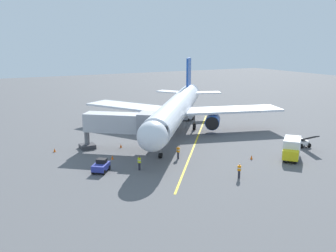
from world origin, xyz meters
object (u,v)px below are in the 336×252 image
object	(u,v)px
ground_crew_marshaller	(239,171)
belt_loader_near_nose	(302,142)
tug_starboard_side	(101,166)
safety_cone_nose_right	(121,146)
safety_cone_nose_left	(251,157)
airplane	(177,109)
jet_bridge	(125,124)
safety_cone_wing_starboard	(55,150)
ground_crew_wing_walker	(139,163)
safety_cone_wing_port	(112,157)
tug_rear_apron	(188,117)
ground_crew_loader	(178,152)
box_truck_portside	(292,148)

from	to	relation	value
ground_crew_marshaller	belt_loader_near_nose	world-z (taller)	belt_loader_near_nose
tug_starboard_side	safety_cone_nose_right	distance (m)	10.04
tug_starboard_side	safety_cone_nose_left	xyz separation A→B (m)	(-18.49, 4.37, -0.43)
airplane	jet_bridge	bearing A→B (deg)	26.88
tug_starboard_side	safety_cone_nose_left	world-z (taller)	tug_starboard_side
tug_starboard_side	safety_cone_wing_starboard	distance (m)	11.03
ground_crew_wing_walker	safety_cone_wing_port	world-z (taller)	ground_crew_wing_walker
ground_crew_wing_walker	safety_cone_wing_port	bearing A→B (deg)	-74.18
safety_cone_nose_right	safety_cone_nose_left	bearing A→B (deg)	135.48
tug_rear_apron	safety_cone_wing_port	world-z (taller)	tug_rear_apron
tug_rear_apron	safety_cone_wing_starboard	size ratio (longest dim) A/B	4.94
ground_crew_loader	safety_cone_nose_left	size ratio (longest dim) A/B	3.11
tug_rear_apron	safety_cone_wing_port	distance (m)	26.22
ground_crew_marshaller	safety_cone_nose_left	xyz separation A→B (m)	(-5.64, -4.64, -0.61)
airplane	safety_cone_nose_left	bearing A→B (deg)	95.67
airplane	safety_cone_wing_starboard	bearing A→B (deg)	5.27
safety_cone_wing_starboard	safety_cone_nose_right	bearing A→B (deg)	166.03
tug_rear_apron	safety_cone_nose_right	distance (m)	21.27
ground_crew_wing_walker	box_truck_portside	size ratio (longest dim) A/B	0.36
tug_starboard_side	tug_rear_apron	bearing A→B (deg)	-139.52
ground_crew_marshaller	safety_cone_wing_starboard	bearing A→B (deg)	-50.58
jet_bridge	tug_starboard_side	world-z (taller)	jet_bridge
belt_loader_near_nose	tug_rear_apron	xyz separation A→B (m)	(5.36, -23.01, -0.01)
ground_crew_loader	box_truck_portside	bearing A→B (deg)	152.11
ground_crew_marshaller	safety_cone_nose_right	bearing A→B (deg)	-67.20
tug_starboard_side	tug_rear_apron	xyz separation A→B (m)	(-23.38, -19.95, 0.00)
ground_crew_loader	safety_cone_nose_right	size ratio (longest dim) A/B	3.11
ground_crew_loader	safety_cone_nose_left	distance (m)	9.41
box_truck_portside	safety_cone_wing_port	xyz separation A→B (m)	(20.40, -10.44, -1.11)
ground_crew_wing_walker	tug_rear_apron	distance (m)	28.73
airplane	safety_cone_nose_right	distance (m)	12.55
ground_crew_wing_walker	ground_crew_loader	distance (m)	6.31
ground_crew_marshaller	safety_cone_nose_left	size ratio (longest dim) A/B	3.11
jet_bridge	belt_loader_near_nose	distance (m)	25.24
tug_rear_apron	belt_loader_near_nose	bearing A→B (deg)	103.12
ground_crew_marshaller	ground_crew_wing_walker	size ratio (longest dim) A/B	1.00
tug_starboard_side	jet_bridge	bearing A→B (deg)	-130.13
ground_crew_marshaller	safety_cone_nose_right	size ratio (longest dim) A/B	3.11
ground_crew_wing_walker	tug_starboard_side	xyz separation A→B (m)	(4.19, -1.43, -0.18)
ground_crew_marshaller	safety_cone_wing_port	world-z (taller)	ground_crew_marshaller
belt_loader_near_nose	tug_rear_apron	size ratio (longest dim) A/B	1.74
ground_crew_wing_walker	ground_crew_marshaller	bearing A→B (deg)	138.82
safety_cone_wing_port	safety_cone_wing_starboard	world-z (taller)	same
box_truck_portside	safety_cone_nose_right	size ratio (longest dim) A/B	8.65
airplane	tug_rear_apron	xyz separation A→B (m)	(-6.55, -7.56, -3.30)
belt_loader_near_nose	tug_starboard_side	xyz separation A→B (m)	(28.74, -3.06, -0.01)
jet_bridge	tug_starboard_side	size ratio (longest dim) A/B	3.73
ground_crew_marshaller	ground_crew_loader	size ratio (longest dim) A/B	1.00
tug_starboard_side	airplane	bearing A→B (deg)	-143.64
tug_rear_apron	safety_cone_wing_starboard	world-z (taller)	tug_rear_apron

